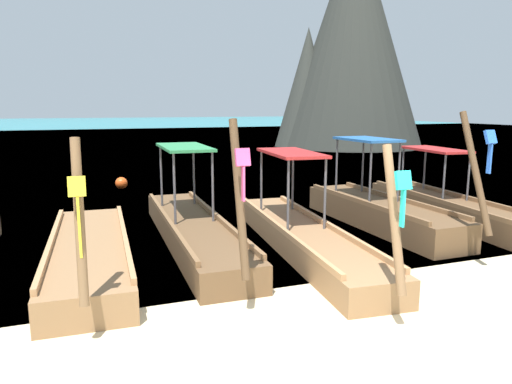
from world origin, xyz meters
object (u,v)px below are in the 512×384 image
object	(u,v)px
longtail_boat_turquoise_ribbon	(303,235)
longtail_boat_blue_ribbon	(380,211)
longtail_boat_pink_ribbon	(193,229)
karst_rock	(349,41)
longtail_boat_yellow_ribbon	(90,253)
longtail_boat_violet_ribbon	(450,208)
mooring_buoy_near	(121,183)

from	to	relation	value
longtail_boat_turquoise_ribbon	longtail_boat_blue_ribbon	distance (m)	2.78
longtail_boat_pink_ribbon	longtail_boat_blue_ribbon	xyz separation A→B (m)	(4.53, -0.17, 0.05)
longtail_boat_pink_ribbon	longtail_boat_turquoise_ribbon	world-z (taller)	longtail_boat_pink_ribbon
karst_rock	longtail_boat_turquoise_ribbon	bearing A→B (deg)	-122.80
longtail_boat_turquoise_ribbon	karst_rock	bearing A→B (deg)	57.20
longtail_boat_yellow_ribbon	longtail_boat_turquoise_ribbon	distance (m)	4.08
longtail_boat_violet_ribbon	mooring_buoy_near	bearing A→B (deg)	133.74
longtail_boat_turquoise_ribbon	mooring_buoy_near	size ratio (longest dim) A/B	16.33
longtail_boat_blue_ribbon	karst_rock	world-z (taller)	karst_rock
longtail_boat_blue_ribbon	mooring_buoy_near	bearing A→B (deg)	125.20
longtail_boat_yellow_ribbon	longtail_boat_blue_ribbon	distance (m)	6.66
longtail_boat_turquoise_ribbon	mooring_buoy_near	xyz separation A→B (m)	(-2.81, 8.69, -0.10)
longtail_boat_yellow_ribbon	longtail_boat_pink_ribbon	distance (m)	2.26
longtail_boat_pink_ribbon	longtail_boat_violet_ribbon	world-z (taller)	longtail_boat_violet_ribbon
longtail_boat_turquoise_ribbon	longtail_boat_violet_ribbon	distance (m)	4.69
longtail_boat_yellow_ribbon	mooring_buoy_near	xyz separation A→B (m)	(1.25, 8.30, -0.05)
longtail_boat_turquoise_ribbon	karst_rock	distance (m)	26.98
longtail_boat_pink_ribbon	longtail_boat_blue_ribbon	bearing A→B (deg)	-2.21
longtail_boat_turquoise_ribbon	longtail_boat_violet_ribbon	world-z (taller)	longtail_boat_violet_ribbon
longtail_boat_blue_ribbon	longtail_boat_yellow_ribbon	bearing A→B (deg)	-174.21
longtail_boat_turquoise_ribbon	karst_rock	size ratio (longest dim) A/B	0.44
longtail_boat_violet_ribbon	karst_rock	xyz separation A→B (m)	(9.51, 20.93, 7.09)
longtail_boat_pink_ribbon	longtail_boat_blue_ribbon	distance (m)	4.53
longtail_boat_pink_ribbon	longtail_boat_turquoise_ribbon	size ratio (longest dim) A/B	1.01
longtail_boat_blue_ribbon	longtail_boat_pink_ribbon	bearing A→B (deg)	177.79
karst_rock	mooring_buoy_near	size ratio (longest dim) A/B	37.15
longtail_boat_blue_ribbon	longtail_boat_violet_ribbon	world-z (taller)	longtail_boat_blue_ribbon
longtail_boat_turquoise_ribbon	longtail_boat_blue_ribbon	size ratio (longest dim) A/B	1.17
longtail_boat_violet_ribbon	mooring_buoy_near	xyz separation A→B (m)	(-7.41, 7.74, -0.12)
longtail_boat_blue_ribbon	longtail_boat_violet_ribbon	distance (m)	2.03
longtail_boat_blue_ribbon	karst_rock	size ratio (longest dim) A/B	0.38
longtail_boat_violet_ribbon	karst_rock	size ratio (longest dim) A/B	0.43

